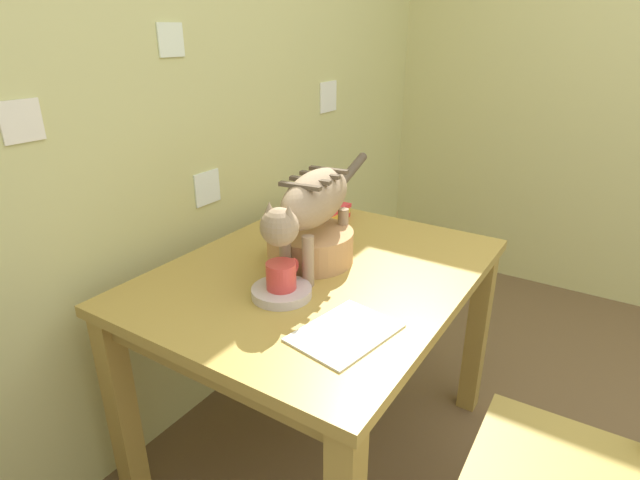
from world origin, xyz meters
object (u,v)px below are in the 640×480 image
object	(u,v)px
coffee_mug	(282,275)
magazine	(345,332)
saucer_bowl	(282,292)
wooden_chair_near	(581,478)
cat	(313,203)
wicker_basket	(310,245)
dining_table	(320,294)
book_stack	(329,213)

from	to	relation	value
coffee_mug	magazine	world-z (taller)	coffee_mug
saucer_bowl	wooden_chair_near	xyz separation A→B (m)	(0.08, -0.82, -0.30)
wooden_chair_near	cat	bearing A→B (deg)	80.37
wicker_basket	wooden_chair_near	xyz separation A→B (m)	(-0.17, -0.89, -0.34)
dining_table	book_stack	world-z (taller)	book_stack
magazine	book_stack	world-z (taller)	book_stack
coffee_mug	book_stack	bearing A→B (deg)	19.80
wicker_basket	wooden_chair_near	bearing A→B (deg)	-100.54
dining_table	wicker_basket	xyz separation A→B (m)	(0.04, 0.06, 0.15)
book_stack	magazine	bearing A→B (deg)	-145.50
coffee_mug	wicker_basket	bearing A→B (deg)	15.06
dining_table	cat	distance (m)	0.31
dining_table	magazine	world-z (taller)	magazine
cat	saucer_bowl	bearing A→B (deg)	90.00
cat	dining_table	bearing A→B (deg)	-166.87
cat	wicker_basket	size ratio (longest dim) A/B	2.41
saucer_bowl	wooden_chair_near	bearing A→B (deg)	-84.43
coffee_mug	wooden_chair_near	size ratio (longest dim) A/B	0.14
dining_table	wooden_chair_near	xyz separation A→B (m)	(-0.13, -0.83, -0.19)
wooden_chair_near	saucer_bowl	bearing A→B (deg)	94.10
saucer_bowl	wooden_chair_near	world-z (taller)	wooden_chair_near
dining_table	wicker_basket	world-z (taller)	wicker_basket
dining_table	book_stack	xyz separation A→B (m)	(0.40, 0.22, 0.12)
magazine	cat	bearing A→B (deg)	55.50
cat	book_stack	world-z (taller)	cat
book_stack	wooden_chair_near	bearing A→B (deg)	-117.10
saucer_bowl	wicker_basket	world-z (taller)	wicker_basket
wicker_basket	wooden_chair_near	size ratio (longest dim) A/B	0.31
cat	wooden_chair_near	distance (m)	1.00
coffee_mug	wicker_basket	size ratio (longest dim) A/B	0.44
saucer_bowl	magazine	xyz separation A→B (m)	(-0.07, -0.25, -0.01)
cat	saucer_bowl	distance (m)	0.29
wooden_chair_near	coffee_mug	bearing A→B (deg)	93.87
book_stack	wooden_chair_near	distance (m)	1.21
cat	coffee_mug	bearing A→B (deg)	90.12
magazine	wicker_basket	world-z (taller)	wicker_basket
wooden_chair_near	dining_table	bearing A→B (deg)	79.62
wooden_chair_near	book_stack	bearing A→B (deg)	61.42
saucer_bowl	book_stack	bearing A→B (deg)	19.70
book_stack	wicker_basket	size ratio (longest dim) A/B	0.61
cat	magazine	xyz separation A→B (m)	(-0.27, -0.28, -0.22)
dining_table	coffee_mug	distance (m)	0.26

